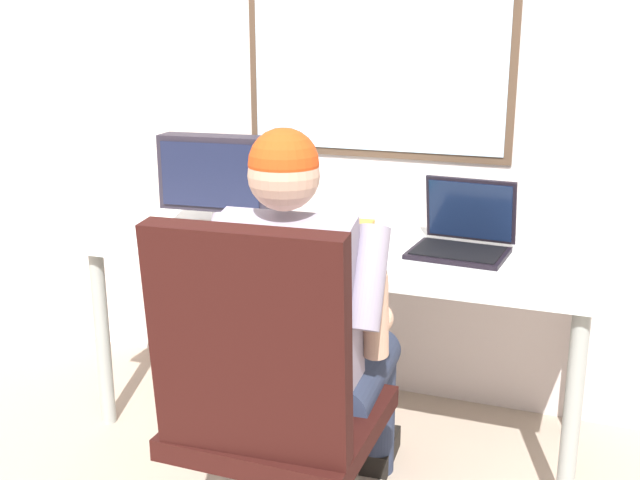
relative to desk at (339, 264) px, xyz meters
The scene contains 9 objects.
wall_rear 0.74m from the desk, 106.51° to the left, with size 5.27×0.08×2.51m.
desk is the anchor object (origin of this frame).
office_chair 0.88m from the desk, 83.30° to the right, with size 0.54×0.57×1.06m.
person_seated 0.59m from the desk, 81.56° to the right, with size 0.55×0.84×1.25m.
crt_monitor 0.58m from the desk, behind, with size 0.44×0.21×0.37m.
laptop 0.46m from the desk, ahead, with size 0.34×0.32×0.25m.
wine_glass 0.25m from the desk, 123.59° to the right, with size 0.08×0.08×0.13m.
book_stack 0.15m from the desk, 84.17° to the left, with size 0.18×0.13×0.06m.
cd_case 0.19m from the desk, 52.98° to the right, with size 0.15×0.14×0.01m.
Camera 1 is at (1.00, -0.46, 1.50)m, focal length 42.81 mm.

